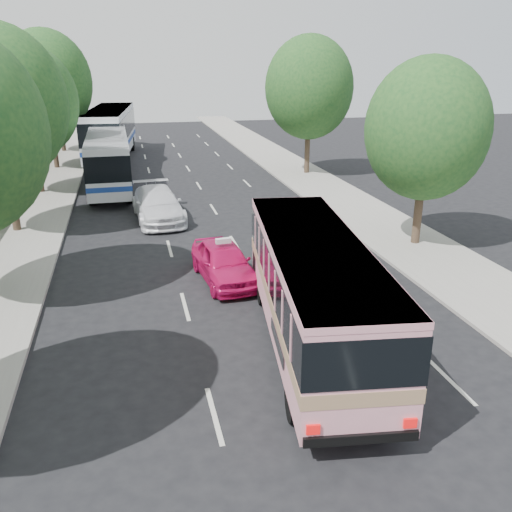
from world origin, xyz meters
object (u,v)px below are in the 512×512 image
object	(u,v)px
pink_taxi	(224,262)
white_pickup	(158,204)
tour_coach_rear	(110,129)
tour_coach_front	(108,157)
pink_bus	(314,282)

from	to	relation	value
pink_taxi	white_pickup	distance (m)	8.91
pink_taxi	tour_coach_rear	size ratio (longest dim) A/B	0.32
pink_taxi	tour_coach_front	world-z (taller)	tour_coach_front
pink_bus	tour_coach_front	bearing A→B (deg)	112.67
white_pickup	tour_coach_front	bearing A→B (deg)	103.63
pink_taxi	white_pickup	size ratio (longest dim) A/B	0.78
pink_bus	white_pickup	bearing A→B (deg)	111.22
pink_taxi	tour_coach_front	size ratio (longest dim) A/B	0.38
white_pickup	tour_coach_rear	size ratio (longest dim) A/B	0.41
tour_coach_rear	tour_coach_front	bearing A→B (deg)	-84.42
pink_bus	tour_coach_front	world-z (taller)	tour_coach_front
white_pickup	tour_coach_front	size ratio (longest dim) A/B	0.49
pink_taxi	tour_coach_rear	world-z (taller)	tour_coach_rear
pink_bus	pink_taxi	world-z (taller)	pink_bus
pink_bus	tour_coach_front	xyz separation A→B (m)	(-5.85, 21.71, 0.06)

